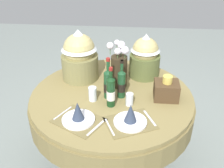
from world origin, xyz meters
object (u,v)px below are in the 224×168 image
Objects in this scene: place_setting_left at (78,116)px; tumbler_near_right at (93,94)px; wine_bottle_centre at (121,83)px; wine_bottle_left at (108,83)px; wine_bottle_right at (111,91)px; woven_basket_side_right at (166,90)px; gift_tub_back_right at (145,54)px; tumbler_near_left at (129,99)px; flower_vase at (119,68)px; place_setting_right at (130,118)px; gift_tub_back_left at (79,53)px; dining_table at (112,108)px.

tumbler_near_right is at bearing 76.77° from place_setting_left.
wine_bottle_left is at bearing -170.79° from wine_bottle_centre.
wine_bottle_right is 1.63× the size of woven_basket_side_right.
tumbler_near_right is 0.64m from gift_tub_back_right.
tumbler_near_right reaches higher than tumbler_near_left.
wine_bottle_centre is (0.29, 0.35, 0.08)m from place_setting_left.
flower_vase is 0.32m from wine_bottle_right.
place_setting_left is 0.75m from woven_basket_side_right.
wine_bottle_right is (-0.07, -0.13, 0.01)m from wine_bottle_centre.
flower_vase reaches higher than tumbler_near_right.
wine_bottle_left reaches higher than place_setting_right.
place_setting_right reaches higher than tumbler_near_left.
gift_tub_back_left reaches higher than place_setting_right.
place_setting_right is at bearing -128.75° from woven_basket_side_right.
wine_bottle_centre reaches higher than dining_table.
tumbler_near_left is at bearing -42.65° from dining_table.
place_setting_left is at bearing -129.94° from wine_bottle_centre.
place_setting_left is 0.46m from wine_bottle_centre.
wine_bottle_centre is 0.25m from tumbler_near_right.
flower_vase reaches higher than wine_bottle_centre.
wine_bottle_centre is at bearing 121.73° from tumbler_near_left.
wine_bottle_left is 2.98× the size of tumbler_near_right.
gift_tub_back_left reaches higher than wine_bottle_centre.
flower_vase is 1.99× the size of woven_basket_side_right.
tumbler_near_right is 0.44m from gift_tub_back_left.
gift_tub_back_left reaches higher than woven_basket_side_right.
gift_tub_back_left is 0.59m from gift_tub_back_right.
place_setting_left and place_setting_right have the same top height.
dining_table is at bearing 137.35° from tumbler_near_left.
tumbler_near_right is at bearing -145.67° from dining_table.
dining_table is 0.29m from tumbler_near_left.
dining_table is 0.50m from woven_basket_side_right.
gift_tub_back_left is at bearing 138.66° from tumbler_near_left.
place_setting_left is 1.04× the size of flower_vase.
tumbler_near_left is 0.50× the size of woven_basket_side_right.
gift_tub_back_right is at bearing 114.47° from woven_basket_side_right.
woven_basket_side_right is (0.28, 0.35, 0.03)m from place_setting_right.
gift_tub_back_right reaches higher than place_setting_left.
wine_bottle_right reaches higher than woven_basket_side_right.
tumbler_near_left is at bearing 93.22° from place_setting_right.
wine_bottle_left reaches higher than place_setting_left.
flower_vase is 3.44× the size of tumbler_near_right.
place_setting_right is (0.16, -0.37, 0.19)m from dining_table.
dining_table is 0.27m from tumbler_near_right.
dining_table is 0.58m from gift_tub_back_right.
flower_vase reaches higher than tumbler_near_left.
place_setting_left is (-0.21, -0.37, 0.19)m from dining_table.
flower_vase is 1.00× the size of gift_tub_back_right.
dining_table is 2.98× the size of gift_tub_back_left.
wine_bottle_centre is 0.15m from wine_bottle_right.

